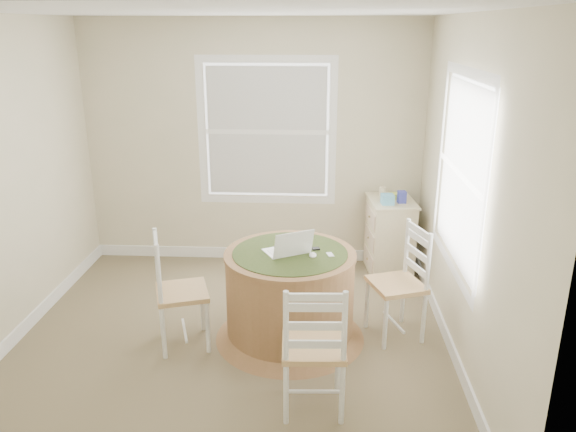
{
  "coord_description": "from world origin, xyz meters",
  "views": [
    {
      "loc": [
        0.71,
        -4.07,
        2.51
      ],
      "look_at": [
        0.45,
        0.45,
        0.97
      ],
      "focal_mm": 35.0,
      "sensor_mm": 36.0,
      "label": 1
    }
  ],
  "objects_px": {
    "chair_near": "(314,347)",
    "chair_right": "(396,284)",
    "chair_left": "(182,292)",
    "laptop": "(288,249)",
    "corner_chest": "(389,236)",
    "round_table": "(290,292)"
  },
  "relations": [
    {
      "from": "chair_right",
      "to": "laptop",
      "type": "relative_size",
      "value": 2.18
    },
    {
      "from": "chair_left",
      "to": "round_table",
      "type": "bearing_deg",
      "value": -97.72
    },
    {
      "from": "chair_left",
      "to": "chair_right",
      "type": "bearing_deg",
      "value": -100.33
    },
    {
      "from": "chair_near",
      "to": "laptop",
      "type": "xyz_separation_m",
      "value": [
        -0.22,
        0.91,
        0.32
      ]
    },
    {
      "from": "round_table",
      "to": "laptop",
      "type": "distance_m",
      "value": 0.38
    },
    {
      "from": "chair_near",
      "to": "chair_right",
      "type": "relative_size",
      "value": 1.0
    },
    {
      "from": "round_table",
      "to": "chair_near",
      "type": "distance_m",
      "value": 0.94
    },
    {
      "from": "chair_left",
      "to": "corner_chest",
      "type": "relative_size",
      "value": 1.18
    },
    {
      "from": "chair_near",
      "to": "corner_chest",
      "type": "xyz_separation_m",
      "value": [
        0.77,
        2.3,
        -0.07
      ]
    },
    {
      "from": "chair_right",
      "to": "corner_chest",
      "type": "relative_size",
      "value": 1.18
    },
    {
      "from": "round_table",
      "to": "chair_right",
      "type": "distance_m",
      "value": 0.89
    },
    {
      "from": "chair_left",
      "to": "chair_right",
      "type": "xyz_separation_m",
      "value": [
        1.74,
        0.24,
        0.0
      ]
    },
    {
      "from": "round_table",
      "to": "corner_chest",
      "type": "height_order",
      "value": "corner_chest"
    },
    {
      "from": "chair_near",
      "to": "chair_right",
      "type": "height_order",
      "value": "same"
    },
    {
      "from": "round_table",
      "to": "laptop",
      "type": "bearing_deg",
      "value": -168.4
    },
    {
      "from": "chair_left",
      "to": "chair_near",
      "type": "height_order",
      "value": "same"
    },
    {
      "from": "laptop",
      "to": "corner_chest",
      "type": "bearing_deg",
      "value": -154.43
    },
    {
      "from": "chair_near",
      "to": "chair_right",
      "type": "xyz_separation_m",
      "value": [
        0.67,
        1.0,
        0.0
      ]
    },
    {
      "from": "round_table",
      "to": "chair_left",
      "type": "relative_size",
      "value": 1.32
    },
    {
      "from": "chair_left",
      "to": "corner_chest",
      "type": "height_order",
      "value": "chair_left"
    },
    {
      "from": "chair_left",
      "to": "laptop",
      "type": "height_order",
      "value": "laptop"
    },
    {
      "from": "chair_near",
      "to": "laptop",
      "type": "relative_size",
      "value": 2.18
    }
  ]
}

